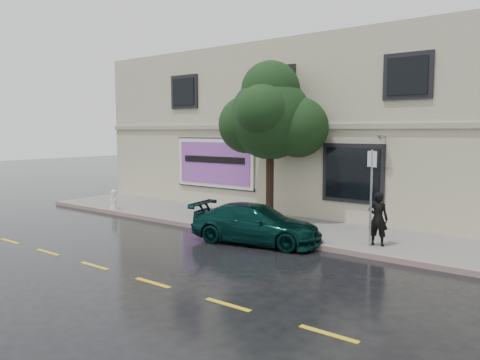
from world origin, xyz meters
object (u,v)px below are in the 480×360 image
Objects in this scene: street_tree at (270,119)px; car at (256,224)px; pedestrian at (378,219)px; fire_hydrant at (114,199)px.

car is at bearing -63.87° from street_tree.
street_tree is (-4.69, 1.40, 2.95)m from pedestrian.
car is 4.50m from street_tree.
fire_hydrant is (-7.94, 0.74, -0.04)m from car.
street_tree reaches higher than fire_hydrant.
fire_hydrant is at bearing -162.87° from street_tree.
pedestrian is 11.29m from fire_hydrant.
car is at bearing 12.25° from fire_hydrant.
street_tree is 7.65m from fire_hydrant.
fire_hydrant is at bearing -3.40° from pedestrian.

